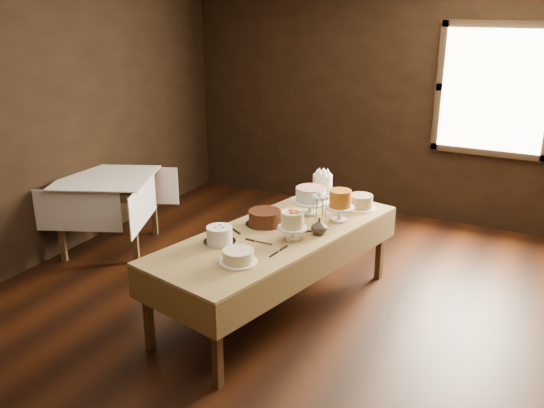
% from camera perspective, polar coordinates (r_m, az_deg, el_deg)
% --- Properties ---
extents(floor, '(5.00, 6.00, 0.01)m').
position_cam_1_polar(floor, '(5.00, -1.07, -11.01)').
color(floor, black).
rests_on(floor, ground).
extents(wall_back, '(5.00, 0.02, 2.80)m').
position_cam_1_polar(wall_back, '(7.17, 10.48, 10.11)').
color(wall_back, black).
rests_on(wall_back, ground).
extents(wall_left, '(0.02, 6.00, 2.80)m').
position_cam_1_polar(wall_left, '(6.03, -22.76, 7.14)').
color(wall_left, black).
rests_on(wall_left, ground).
extents(window, '(1.10, 0.05, 1.30)m').
position_cam_1_polar(window, '(6.83, 21.05, 10.38)').
color(window, '#FFEABF').
rests_on(window, wall_back).
extents(display_table, '(1.41, 2.48, 0.72)m').
position_cam_1_polar(display_table, '(4.81, 0.51, -3.36)').
color(display_table, '#422B15').
rests_on(display_table, ground).
extents(side_table, '(1.23, 1.23, 0.79)m').
position_cam_1_polar(side_table, '(6.29, -15.98, 1.76)').
color(side_table, '#422B15').
rests_on(side_table, ground).
extents(cake_meringue, '(0.22, 0.22, 0.24)m').
position_cam_1_polar(cake_meringue, '(5.60, 4.99, 1.72)').
color(cake_meringue, silver).
rests_on(cake_meringue, display_table).
extents(cake_speckled, '(0.27, 0.27, 0.13)m').
position_cam_1_polar(cake_speckled, '(5.36, 8.74, 0.18)').
color(cake_speckled, white).
rests_on(cake_speckled, display_table).
extents(cake_lattice, '(0.37, 0.37, 0.25)m').
position_cam_1_polar(cake_lattice, '(5.16, 3.81, 0.20)').
color(cake_lattice, white).
rests_on(cake_lattice, display_table).
extents(cake_caramel, '(0.25, 0.25, 0.29)m').
position_cam_1_polar(cake_caramel, '(5.02, 6.70, -0.32)').
color(cake_caramel, white).
rests_on(cake_caramel, display_table).
extents(cake_chocolate, '(0.39, 0.39, 0.13)m').
position_cam_1_polar(cake_chocolate, '(4.91, -0.72, -1.41)').
color(cake_chocolate, silver).
rests_on(cake_chocolate, display_table).
extents(cake_flowers, '(0.26, 0.26, 0.24)m').
position_cam_1_polar(cake_flowers, '(4.61, 2.02, -2.26)').
color(cake_flowers, white).
rests_on(cake_flowers, display_table).
extents(cake_swirl, '(0.27, 0.27, 0.13)m').
position_cam_1_polar(cake_swirl, '(4.58, -5.20, -3.08)').
color(cake_swirl, silver).
rests_on(cake_swirl, display_table).
extents(cake_cream, '(0.31, 0.31, 0.10)m').
position_cam_1_polar(cake_cream, '(4.23, -3.34, -5.22)').
color(cake_cream, white).
rests_on(cake_cream, display_table).
extents(cake_server_a, '(0.24, 0.03, 0.01)m').
position_cam_1_polar(cake_server_a, '(4.57, -0.82, -3.86)').
color(cake_server_a, silver).
rests_on(cake_server_a, display_table).
extents(cake_server_b, '(0.05, 0.24, 0.01)m').
position_cam_1_polar(cake_server_b, '(4.38, 0.31, -4.91)').
color(cake_server_b, silver).
rests_on(cake_server_b, display_table).
extents(cake_server_c, '(0.04, 0.24, 0.01)m').
position_cam_1_polar(cake_server_c, '(5.03, 2.62, -1.62)').
color(cake_server_c, silver).
rests_on(cake_server_c, display_table).
extents(cake_server_d, '(0.19, 0.18, 0.01)m').
position_cam_1_polar(cake_server_d, '(4.83, 4.88, -2.57)').
color(cake_server_d, silver).
rests_on(cake_server_d, display_table).
extents(cake_server_e, '(0.22, 0.15, 0.01)m').
position_cam_1_polar(cake_server_e, '(4.80, -3.58, -2.71)').
color(cake_server_e, silver).
rests_on(cake_server_e, display_table).
extents(flower_vase, '(0.16, 0.16, 0.14)m').
position_cam_1_polar(flower_vase, '(4.73, 4.67, -2.20)').
color(flower_vase, '#2D2823').
rests_on(flower_vase, display_table).
extents(flower_bouquet, '(0.14, 0.14, 0.20)m').
position_cam_1_polar(flower_bouquet, '(4.67, 4.73, -0.04)').
color(flower_bouquet, white).
rests_on(flower_bouquet, flower_vase).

